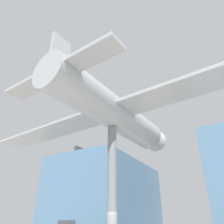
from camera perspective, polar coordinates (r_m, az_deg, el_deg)
name	(u,v)px	position (r m, az deg, el deg)	size (l,w,h in m)	color
glass_pavilion_left	(107,202)	(26.62, -1.32, -22.50)	(8.28, 13.32, 9.05)	slate
support_pylon_central	(112,190)	(11.77, 0.00, -19.73)	(0.50, 0.50, 7.02)	slate
suspended_airplane	(114,113)	(13.35, 0.65, -0.38)	(21.40, 11.87, 3.26)	#93999E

